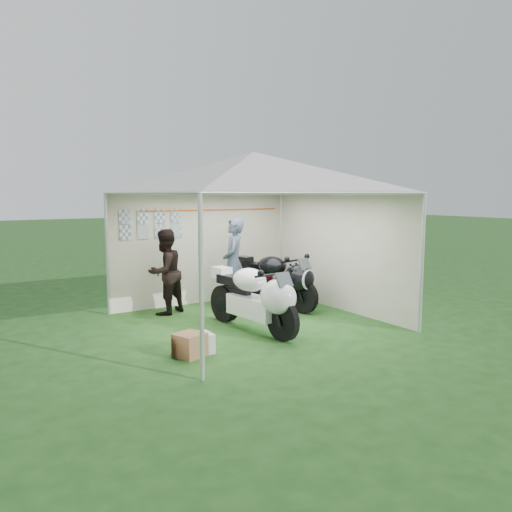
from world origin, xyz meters
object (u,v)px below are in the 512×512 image
object	(u,v)px
motorcycle_black	(278,279)
crate_1	(190,345)
canopy_tent	(253,177)
motorcycle_white	(256,296)
person_dark_jacket	(165,272)
paddock_stand	(244,293)
equipment_box	(292,293)
crate_0	(197,344)
person_blue_jacket	(234,263)

from	to	relation	value
motorcycle_black	crate_1	world-z (taller)	motorcycle_black
canopy_tent	crate_1	xyz separation A→B (m)	(-1.75, -1.13, -2.41)
crate_1	motorcycle_white	bearing A→B (deg)	20.83
person_dark_jacket	motorcycle_black	bearing A→B (deg)	135.25
paddock_stand	equipment_box	xyz separation A→B (m)	(0.65, -0.87, 0.08)
motorcycle_black	equipment_box	distance (m)	0.55
motorcycle_black	crate_1	bearing A→B (deg)	-160.76
paddock_stand	person_dark_jacket	xyz separation A→B (m)	(-1.86, -0.20, 0.64)
canopy_tent	motorcycle_white	size ratio (longest dim) A/B	2.56
canopy_tent	motorcycle_white	distance (m)	2.07
motorcycle_white	crate_1	distance (m)	1.62
motorcycle_white	crate_0	xyz separation A→B (m)	(-1.31, -0.49, -0.46)
equipment_box	person_blue_jacket	bearing A→B (deg)	157.96
person_blue_jacket	crate_0	distance (m)	3.08
person_dark_jacket	crate_1	distance (m)	2.73
motorcycle_white	person_blue_jacket	xyz separation A→B (m)	(0.60, 1.79, 0.30)
equipment_box	crate_0	size ratio (longest dim) A/B	1.14
person_blue_jacket	crate_1	world-z (taller)	person_blue_jacket
canopy_tent	motorcycle_black	bearing A→B (deg)	33.18
person_dark_jacket	crate_1	xyz separation A→B (m)	(-0.68, -2.56, -0.65)
canopy_tent	person_blue_jacket	world-z (taller)	canopy_tent
crate_0	crate_1	world-z (taller)	crate_1
canopy_tent	crate_0	bearing A→B (deg)	-146.52
crate_1	canopy_tent	bearing A→B (deg)	32.80
crate_0	crate_1	distance (m)	0.16
paddock_stand	equipment_box	distance (m)	1.09
motorcycle_white	motorcycle_black	distance (m)	1.81
canopy_tent	paddock_stand	world-z (taller)	canopy_tent
person_dark_jacket	crate_0	bearing A→B (deg)	53.14
person_blue_jacket	canopy_tent	bearing A→B (deg)	17.63
motorcycle_black	paddock_stand	xyz separation A→B (m)	(-0.23, 0.96, -0.43)
paddock_stand	crate_1	world-z (taller)	paddock_stand
motorcycle_black	canopy_tent	bearing A→B (deg)	-160.52
motorcycle_white	person_blue_jacket	distance (m)	1.92
canopy_tent	crate_1	size ratio (longest dim) A/B	15.18
motorcycle_white	crate_1	size ratio (longest dim) A/B	5.93
canopy_tent	equipment_box	world-z (taller)	canopy_tent
canopy_tent	person_blue_jacket	xyz separation A→B (m)	(0.31, 1.22, -1.67)
motorcycle_black	person_dark_jacket	bearing A→B (deg)	146.32
motorcycle_black	paddock_stand	world-z (taller)	motorcycle_black
equipment_box	crate_1	world-z (taller)	equipment_box
paddock_stand	motorcycle_black	bearing A→B (deg)	-76.30
canopy_tent	crate_1	world-z (taller)	canopy_tent
person_dark_jacket	motorcycle_white	bearing A→B (deg)	86.46
motorcycle_black	person_dark_jacket	world-z (taller)	person_dark_jacket
motorcycle_white	crate_0	world-z (taller)	motorcycle_white
motorcycle_black	person_dark_jacket	distance (m)	2.24
equipment_box	crate_0	world-z (taller)	equipment_box
canopy_tent	person_dark_jacket	xyz separation A→B (m)	(-1.07, 1.44, -1.76)
canopy_tent	person_dark_jacket	bearing A→B (deg)	126.68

